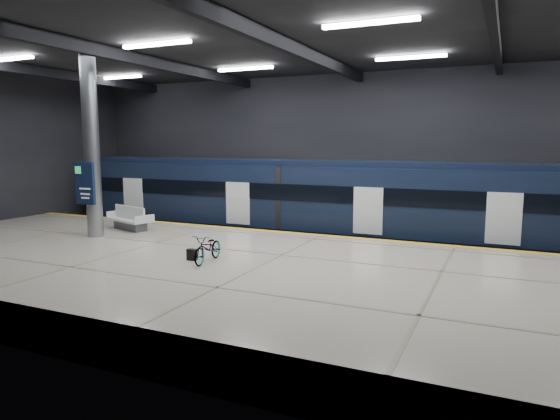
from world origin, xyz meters
The scene contains 10 objects.
ground centered at (0.00, 0.00, 0.00)m, with size 30.00×30.00×0.00m, color black.
room_shell centered at (0.00, 0.00, 5.72)m, with size 30.10×16.10×8.05m.
platform centered at (0.00, -2.50, 0.55)m, with size 30.00×11.00×1.10m, color beige.
safety_strip centered at (0.00, 2.75, 1.11)m, with size 30.00×0.40×0.01m, color gold.
rails centered at (0.00, 5.50, 0.08)m, with size 30.00×1.52×0.16m.
train centered at (0.31, 5.50, 2.06)m, with size 29.40×2.84×3.79m.
bench centered at (-7.77, 0.71, 1.45)m, with size 2.41×1.57×0.99m.
bicycle centered at (-1.66, -2.81, 1.54)m, with size 0.58×1.67×0.88m, color #99999E.
pannier_bag centered at (-2.26, -2.81, 1.28)m, with size 0.30×0.18×0.35m, color black.
info_column centered at (-8.00, -1.03, 4.46)m, with size 0.90×0.78×6.90m.
Camera 1 is at (6.54, -15.48, 4.75)m, focal length 32.00 mm.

